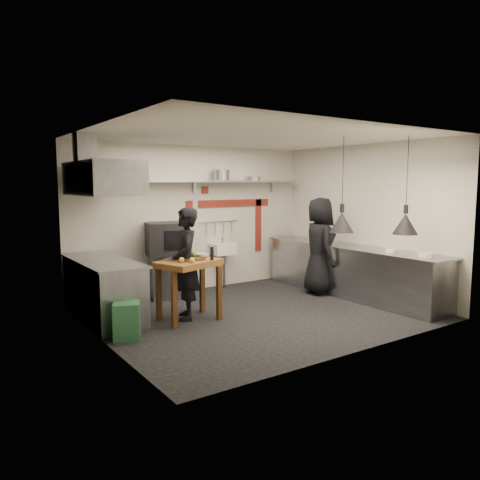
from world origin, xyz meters
TOP-DOWN VIEW (x-y plane):
  - floor at (0.00, 0.00)m, footprint 5.00×5.00m
  - ceiling at (0.00, 0.00)m, footprint 5.00×5.00m
  - wall_back at (0.00, 2.10)m, footprint 5.00×0.04m
  - wall_front at (0.00, -2.10)m, footprint 5.00×0.04m
  - wall_left at (-2.50, 0.00)m, footprint 0.04×4.20m
  - wall_right at (2.50, 0.00)m, footprint 0.04×4.20m
  - red_band_horiz at (0.95, 2.08)m, footprint 1.70×0.02m
  - red_band_vert at (1.55, 2.08)m, footprint 0.14×0.02m
  - red_tile_a at (0.25, 2.08)m, footprint 0.14×0.02m
  - red_tile_b at (-0.10, 2.08)m, footprint 0.14×0.02m
  - back_shelf at (0.00, 1.92)m, footprint 4.60×0.34m
  - shelf_bracket_left at (-1.90, 2.07)m, footprint 0.04×0.06m
  - shelf_bracket_mid at (0.00, 2.07)m, footprint 0.04×0.06m
  - shelf_bracket_right at (1.90, 2.07)m, footprint 0.04×0.06m
  - pan_far_left at (-1.59, 1.92)m, footprint 0.36×0.36m
  - pan_mid_left at (-1.27, 1.92)m, footprint 0.29×0.29m
  - stock_pot at (0.53, 1.92)m, footprint 0.36×0.36m
  - pan_right at (1.31, 1.92)m, footprint 0.34×0.34m
  - oven_stand at (-0.74, 1.78)m, footprint 0.72×0.68m
  - combi_oven at (-0.77, 1.77)m, footprint 0.78×0.75m
  - oven_door at (-0.77, 1.49)m, footprint 0.43×0.14m
  - oven_glass at (-0.76, 1.44)m, footprint 0.31×0.10m
  - hand_sink at (0.55, 1.92)m, footprint 0.46×0.34m
  - sink_tap at (0.55, 1.92)m, footprint 0.03×0.03m
  - sink_drain at (0.55, 1.88)m, footprint 0.06×0.06m
  - utensil_rail at (0.55, 2.06)m, footprint 0.90×0.02m
  - counter_right at (2.15, 0.00)m, footprint 0.70×3.80m
  - counter_right_top at (2.15, 0.00)m, footprint 0.76×3.90m
  - plate_stack at (2.12, -1.55)m, footprint 0.29×0.29m
  - small_bowl_right at (2.10, -0.91)m, footprint 0.22×0.22m
  - counter_left at (-2.15, 1.05)m, footprint 0.70×1.90m
  - counter_left_top at (-2.15, 1.05)m, footprint 0.76×2.00m
  - extractor_hood at (-2.10, 1.05)m, footprint 0.78×1.60m
  - hood_duct at (-2.35, 1.05)m, footprint 0.28×0.28m
  - green_bin at (-2.19, -0.02)m, footprint 0.45×0.45m
  - prep_table at (-1.07, 0.31)m, footprint 1.08×0.90m
  - cutting_board at (-1.03, 0.29)m, footprint 0.35×0.26m
  - pepper_mill at (-0.76, 0.14)m, footprint 0.06×0.06m
  - lemon_a at (-1.26, 0.18)m, footprint 0.09×0.09m
  - lemon_b at (-1.14, 0.08)m, footprint 0.10×0.10m
  - veg_ball at (-0.90, 0.46)m, footprint 0.10×0.10m
  - steel_tray at (-1.30, 0.45)m, footprint 0.22×0.18m
  - bowl at (-0.77, 0.42)m, footprint 0.25×0.25m
  - heat_lamp_near at (1.13, -0.70)m, footprint 0.43×0.43m
  - heat_lamp_far at (1.90, -1.32)m, footprint 0.43×0.43m
  - chef_left at (-1.08, 0.39)m, footprint 0.62×0.74m
  - chef_right at (1.80, 0.48)m, footprint 0.86×1.04m

SIDE VIEW (x-z plane):
  - floor at x=0.00m, z-range 0.00..0.00m
  - green_bin at x=-2.19m, z-range 0.00..0.50m
  - sink_drain at x=0.55m, z-range 0.01..0.67m
  - oven_stand at x=-0.74m, z-range 0.00..0.80m
  - counter_right at x=2.15m, z-range 0.00..0.90m
  - counter_left at x=-2.15m, z-range 0.00..0.90m
  - prep_table at x=-1.07m, z-range 0.00..0.92m
  - hand_sink at x=0.55m, z-range 0.67..0.89m
  - chef_left at x=-1.08m, z-range 0.00..1.72m
  - chef_right at x=1.80m, z-range 0.00..1.82m
  - counter_right_top at x=2.15m, z-range 0.90..0.93m
  - counter_left_top at x=-2.15m, z-range 0.90..0.93m
  - cutting_board at x=-1.03m, z-range 0.92..0.94m
  - steel_tray at x=-1.30m, z-range 0.92..0.95m
  - bowl at x=-0.77m, z-range 0.92..0.99m
  - small_bowl_right at x=2.10m, z-range 0.93..0.98m
  - lemon_b at x=-1.14m, z-range 0.92..1.00m
  - sink_tap at x=0.55m, z-range 0.89..1.03m
  - lemon_a at x=-1.26m, z-range 0.92..1.00m
  - plate_stack at x=2.12m, z-range 0.93..1.00m
  - veg_ball at x=-0.90m, z-range 0.92..1.02m
  - pepper_mill at x=-0.76m, z-range 0.92..1.12m
  - combi_oven at x=-0.77m, z-range 0.80..1.38m
  - oven_door at x=-0.77m, z-range 0.86..1.32m
  - oven_glass at x=-0.76m, z-range 0.92..1.26m
  - red_band_vert at x=1.55m, z-range 0.65..1.75m
  - utensil_rail at x=0.55m, z-range 1.31..1.33m
  - wall_back at x=0.00m, z-range 0.00..2.80m
  - wall_front at x=0.00m, z-range 0.00..2.80m
  - wall_left at x=-2.50m, z-range 0.00..2.80m
  - wall_right at x=2.50m, z-range 0.00..2.80m
  - red_band_horiz at x=0.95m, z-range 1.61..1.75m
  - red_tile_b at x=-0.10m, z-range 1.61..1.75m
  - red_tile_a at x=0.25m, z-range 1.88..2.02m
  - shelf_bracket_left at x=-1.90m, z-range 1.90..2.14m
  - shelf_bracket_mid at x=0.00m, z-range 1.90..2.14m
  - shelf_bracket_right at x=1.90m, z-range 1.90..2.14m
  - heat_lamp_far at x=1.90m, z-range 1.28..2.80m
  - heat_lamp_near at x=1.13m, z-range 1.30..2.80m
  - back_shelf at x=0.00m, z-range 2.10..2.14m
  - extractor_hood at x=-2.10m, z-range 1.90..2.40m
  - pan_mid_left at x=-1.27m, z-range 2.14..2.21m
  - pan_right at x=1.31m, z-range 2.14..2.22m
  - pan_far_left at x=-1.59m, z-range 2.14..2.23m
  - stock_pot at x=0.53m, z-range 2.14..2.34m
  - hood_duct at x=-2.35m, z-range 2.30..2.80m
  - ceiling at x=0.00m, z-range 2.80..2.80m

